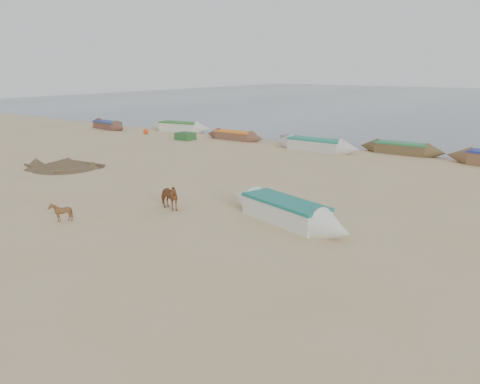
% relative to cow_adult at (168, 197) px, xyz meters
% --- Properties ---
extents(ground, '(140.00, 140.00, 0.00)m').
position_rel_cow_adult_xyz_m(ground, '(3.00, -2.97, -0.56)').
color(ground, tan).
rests_on(ground, ground).
extents(cow_adult, '(1.42, 0.87, 1.12)m').
position_rel_cow_adult_xyz_m(cow_adult, '(0.00, 0.00, 0.00)').
color(cow_adult, brown).
rests_on(cow_adult, ground).
extents(calf_front, '(0.77, 0.71, 0.77)m').
position_rel_cow_adult_xyz_m(calf_front, '(-2.32, -3.60, -0.18)').
color(calf_front, brown).
rests_on(calf_front, ground).
extents(near_canoe, '(6.58, 3.22, 0.87)m').
position_rel_cow_adult_xyz_m(near_canoe, '(4.85, 1.45, -0.13)').
color(near_canoe, white).
rests_on(near_canoe, ground).
extents(debris_pile, '(5.05, 5.05, 0.57)m').
position_rel_cow_adult_xyz_m(debris_pile, '(-10.95, 2.68, -0.28)').
color(debris_pile, brown).
rests_on(debris_pile, ground).
extents(waterline_canoes, '(58.62, 4.84, 0.91)m').
position_rel_cow_adult_xyz_m(waterline_canoes, '(1.56, 17.80, -0.14)').
color(waterline_canoes, brown).
rests_on(waterline_canoes, ground).
extents(beach_clutter, '(43.79, 5.44, 0.64)m').
position_rel_cow_adult_xyz_m(beach_clutter, '(6.24, 16.50, -0.26)').
color(beach_clutter, '#285A2B').
rests_on(beach_clutter, ground).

